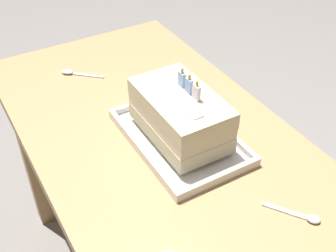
{
  "coord_description": "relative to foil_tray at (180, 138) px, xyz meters",
  "views": [
    {
      "loc": [
        0.74,
        -0.4,
        1.39
      ],
      "look_at": [
        0.03,
        0.02,
        0.72
      ],
      "focal_mm": 46.88,
      "sensor_mm": 36.0,
      "label": 1
    }
  ],
  "objects": [
    {
      "name": "dining_table",
      "position": [
        -0.06,
        -0.03,
        -0.12
      ],
      "size": [
        1.09,
        0.6,
        0.69
      ],
      "color": "tan",
      "rests_on": "ground_plane"
    },
    {
      "name": "foil_tray",
      "position": [
        0.0,
        0.0,
        0.0
      ],
      "size": [
        0.34,
        0.22,
        0.02
      ],
      "color": "silver",
      "rests_on": "dining_table"
    },
    {
      "name": "birthday_cake",
      "position": [
        -0.0,
        0.0,
        0.07
      ],
      "size": [
        0.24,
        0.15,
        0.16
      ],
      "color": "beige",
      "rests_on": "foil_tray"
    },
    {
      "name": "serving_spoon_near_tray",
      "position": [
        -0.41,
        -0.12,
        -0.0
      ],
      "size": [
        0.1,
        0.11,
        0.01
      ],
      "color": "silver",
      "rests_on": "dining_table"
    },
    {
      "name": "serving_spoon_by_bowls",
      "position": [
        0.33,
        0.09,
        -0.0
      ],
      "size": [
        0.11,
        0.08,
        0.01
      ],
      "color": "silver",
      "rests_on": "dining_table"
    }
  ]
}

